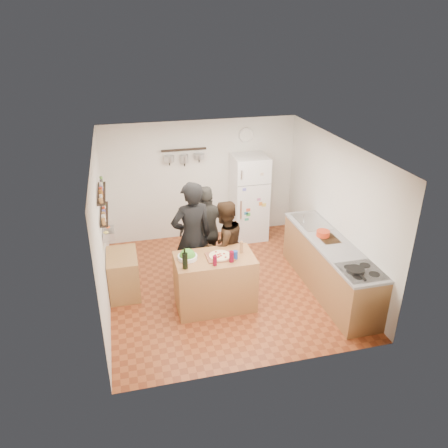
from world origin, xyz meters
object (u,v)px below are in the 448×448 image
object	(u,v)px
wine_bottle	(185,261)
wall_clock	(246,135)
person_left	(192,237)
prep_island	(215,282)
skillet	(355,270)
side_table	(123,274)
salad_bowl	(188,257)
person_center	(224,245)
counter_run	(329,266)
salt_canister	(235,255)
fridge	(249,198)
pepper_mill	(241,248)
red_bowl	(323,233)
person_back	(207,231)

from	to	relation	value
wine_bottle	wall_clock	bearing A→B (deg)	58.32
person_left	prep_island	bearing A→B (deg)	100.59
skillet	wall_clock	bearing A→B (deg)	100.31
side_table	salad_bowl	bearing A→B (deg)	-34.48
person_left	person_center	bearing A→B (deg)	162.75
person_center	counter_run	world-z (taller)	person_center
salad_bowl	person_center	world-z (taller)	person_center
salt_canister	wall_clock	world-z (taller)	wall_clock
prep_island	side_table	size ratio (longest dim) A/B	1.56
prep_island	fridge	xyz separation A→B (m)	(1.26, 2.31, 0.45)
person_left	side_table	distance (m)	1.34
pepper_mill	person_left	distance (m)	0.90
counter_run	red_bowl	bearing A→B (deg)	101.21
fridge	person_center	bearing A→B (deg)	-119.04
person_left	skillet	bearing A→B (deg)	133.09
person_left	wall_clock	xyz separation A→B (m)	(1.51, 2.02, 1.17)
salt_canister	skillet	world-z (taller)	salt_canister
wine_bottle	person_center	size ratio (longest dim) A/B	0.16
person_back	counter_run	distance (m)	2.21
side_table	wine_bottle	bearing A→B (deg)	-46.06
counter_run	wall_clock	size ratio (longest dim) A/B	8.77
counter_run	fridge	distance (m)	2.46
person_back	wall_clock	world-z (taller)	wall_clock
wine_bottle	skillet	bearing A→B (deg)	-16.50
wine_bottle	prep_island	bearing A→B (deg)	23.75
counter_run	skillet	distance (m)	1.07
salt_canister	red_bowl	xyz separation A→B (m)	(1.66, 0.38, -0.01)
pepper_mill	person_center	world-z (taller)	person_center
person_back	fridge	size ratio (longest dim) A/B	0.95
prep_island	wall_clock	world-z (taller)	wall_clock
counter_run	skillet	bearing A→B (deg)	-96.05
wine_bottle	red_bowl	xyz separation A→B (m)	(2.46, 0.48, -0.07)
pepper_mill	person_center	distance (m)	0.57
salt_canister	person_back	size ratio (longest dim) A/B	0.08
salt_canister	fridge	distance (m)	2.61
salt_canister	skillet	bearing A→B (deg)	-26.80
salt_canister	fridge	xyz separation A→B (m)	(0.96, 2.43, -0.08)
salad_bowl	wall_clock	bearing A→B (deg)	56.95
person_back	skillet	world-z (taller)	person_back
prep_island	fridge	bearing A→B (deg)	61.29
person_back	person_center	bearing A→B (deg)	114.98
salad_bowl	fridge	bearing A→B (deg)	53.29
person_center	counter_run	size ratio (longest dim) A/B	0.61
salad_bowl	counter_run	world-z (taller)	salad_bowl
fridge	side_table	xyz separation A→B (m)	(-2.69, -1.57, -0.54)
salt_canister	fridge	world-z (taller)	fridge
person_center	skillet	distance (m)	2.21
red_bowl	side_table	xyz separation A→B (m)	(-3.39, 0.48, -0.60)
prep_island	wine_bottle	xyz separation A→B (m)	(-0.50, -0.22, 0.58)
wall_clock	side_table	bearing A→B (deg)	-144.81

